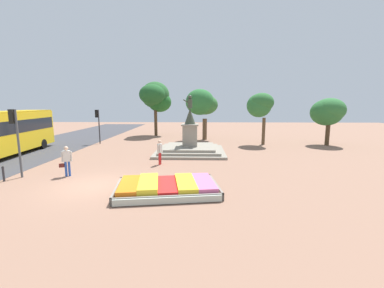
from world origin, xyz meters
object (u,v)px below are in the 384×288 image
pedestrian_near_planter (160,150)px  kerb_bollard_mid_b (3,173)px  traffic_light_far_corner (98,120)px  traffic_light_mid_block (15,130)px  flower_planter (167,187)px  statue_monument (190,145)px  pedestrian_with_handbag (67,159)px  city_bus (1,131)px

pedestrian_near_planter → kerb_bollard_mid_b: bearing=-152.6°
pedestrian_near_planter → traffic_light_far_corner: bearing=130.7°
traffic_light_mid_block → flower_planter: bearing=-14.4°
flower_planter → statue_monument: (0.76, 10.03, 0.41)m
flower_planter → pedestrian_with_handbag: pedestrian_with_handbag is taller
statue_monument → city_bus: (-14.69, -2.31, 1.40)m
statue_monument → city_bus: 14.94m
city_bus → traffic_light_far_corner: bearing=55.2°
traffic_light_far_corner → kerb_bollard_mid_b: traffic_light_far_corner is taller
kerb_bollard_mid_b → traffic_light_far_corner: bearing=89.7°
traffic_light_mid_block → traffic_light_far_corner: (-0.26, 12.48, -0.23)m
statue_monument → kerb_bollard_mid_b: size_ratio=6.91×
pedestrian_with_handbag → statue_monument: bearing=47.2°
pedestrian_near_planter → pedestrian_with_handbag: bearing=-148.8°
statue_monument → traffic_light_far_corner: bearing=154.4°
pedestrian_with_handbag → pedestrian_near_planter: pedestrian_with_handbag is taller
traffic_light_mid_block → traffic_light_far_corner: bearing=91.2°
city_bus → pedestrian_with_handbag: (7.77, -5.17, -1.04)m
flower_planter → traffic_light_far_corner: traffic_light_far_corner is taller
statue_monument → kerb_bollard_mid_b: 13.10m
flower_planter → traffic_light_mid_block: 9.41m
flower_planter → traffic_light_mid_block: size_ratio=1.35×
statue_monument → city_bus: statue_monument is taller
traffic_light_mid_block → statue_monument: bearing=39.2°
pedestrian_near_planter → kerb_bollard_mid_b: pedestrian_near_planter is taller
statue_monument → flower_planter: bearing=-94.4°
city_bus → pedestrian_with_handbag: city_bus is taller
statue_monument → pedestrian_near_planter: (-1.94, -4.46, 0.35)m
traffic_light_far_corner → pedestrian_near_planter: bearing=-49.3°
flower_planter → pedestrian_near_planter: pedestrian_near_planter is taller
flower_planter → pedestrian_with_handbag: (-6.16, 2.56, 0.77)m
statue_monument → traffic_light_mid_block: (-9.55, -7.78, 2.07)m
traffic_light_far_corner → pedestrian_with_handbag: (2.90, -12.18, -1.48)m
flower_planter → pedestrian_near_planter: (-1.17, 5.58, 0.76)m
pedestrian_near_planter → kerb_bollard_mid_b: size_ratio=2.03×
statue_monument → city_bus: bearing=-171.1°
traffic_light_mid_block → pedestrian_with_handbag: bearing=6.6°
city_bus → traffic_light_mid_block: bearing=-46.8°
flower_planter → traffic_light_mid_block: traffic_light_mid_block is taller
traffic_light_mid_block → pedestrian_near_planter: size_ratio=2.26×
pedestrian_with_handbag → pedestrian_near_planter: bearing=31.2°
city_bus → kerb_bollard_mid_b: city_bus is taller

